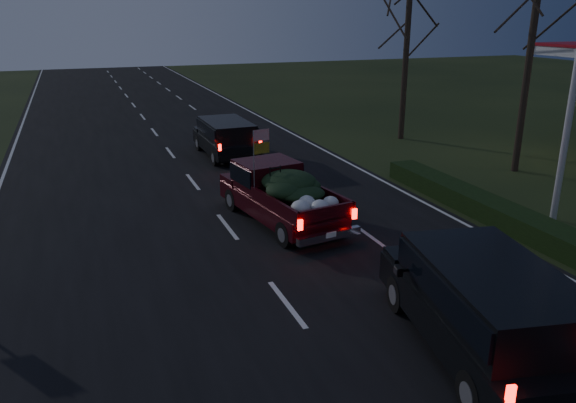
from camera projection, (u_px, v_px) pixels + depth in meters
name	position (u px, v px, depth m)	size (l,w,h in m)	color
ground	(287.00, 304.00, 12.25)	(120.00, 120.00, 0.00)	black
road_asphalt	(287.00, 304.00, 12.25)	(14.00, 120.00, 0.02)	black
hedge_row	(487.00, 208.00, 17.45)	(1.00, 10.00, 0.60)	black
bare_tree_mid	(536.00, 4.00, 20.65)	(3.60, 3.60, 8.50)	black
bare_tree_far	(408.00, 31.00, 26.87)	(3.60, 3.60, 7.00)	black
pickup_truck	(280.00, 191.00, 16.84)	(2.61, 5.16, 2.59)	#35070D
lead_suv	(226.00, 135.00, 24.57)	(1.97, 4.60, 1.32)	black
rear_suv	(488.00, 301.00, 10.08)	(3.12, 5.50, 1.49)	black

